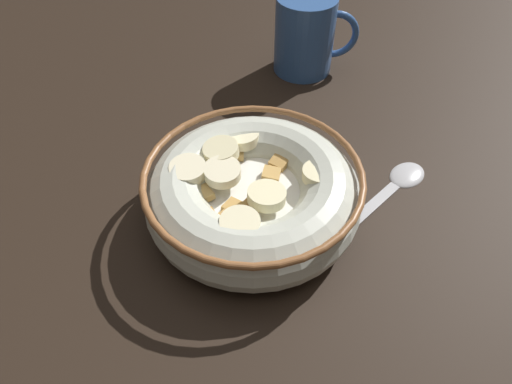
{
  "coord_description": "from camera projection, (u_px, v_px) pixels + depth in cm",
  "views": [
    {
      "loc": [
        -0.25,
        -26.72,
        31.69
      ],
      "look_at": [
        0.0,
        0.0,
        3.0
      ],
      "focal_mm": 32.41,
      "sensor_mm": 36.0,
      "label": 1
    }
  ],
  "objects": [
    {
      "name": "cereal_bowl",
      "position": [
        256.0,
        193.0,
        0.39
      ],
      "size": [
        18.44,
        18.44,
        5.59
      ],
      "color": "beige",
      "rests_on": "ground_plane"
    },
    {
      "name": "coffee_mug",
      "position": [
        308.0,
        35.0,
        0.54
      ],
      "size": [
        9.96,
        7.03,
        9.04
      ],
      "color": "#335999",
      "rests_on": "ground_plane"
    },
    {
      "name": "ground_plane",
      "position": [
        256.0,
        222.0,
        0.42
      ],
      "size": [
        121.39,
        121.39,
        2.0
      ],
      "primitive_type": "cube",
      "color": "black"
    },
    {
      "name": "spoon",
      "position": [
        397.0,
        185.0,
        0.43
      ],
      "size": [
        12.49,
        12.21,
        0.8
      ],
      "color": "#B7B7BC",
      "rests_on": "ground_plane"
    }
  ]
}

